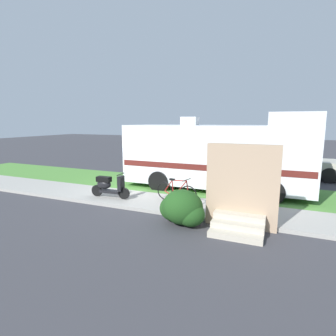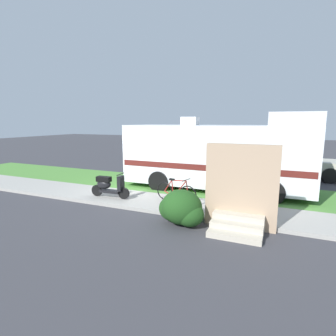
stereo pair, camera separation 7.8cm
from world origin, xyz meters
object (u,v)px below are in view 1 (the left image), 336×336
(pickup_truck_near, at_px, (285,159))
(bicycle, at_px, (176,192))
(scooter, at_px, (109,186))
(bottle_green, at_px, (274,211))
(bottle_spare, at_px, (268,211))
(motorhome_rv, at_px, (218,155))

(pickup_truck_near, bearing_deg, bicycle, -116.70)
(scooter, height_order, bottle_green, scooter)
(bicycle, relative_size, bottle_spare, 5.56)
(bottle_spare, bearing_deg, motorhome_rv, 128.72)
(motorhome_rv, xyz_separation_m, bottle_spare, (2.25, -2.81, -1.34))
(bicycle, xyz_separation_m, bottle_spare, (3.13, -0.10, -0.26))
(pickup_truck_near, relative_size, bottle_spare, 17.14)
(scooter, distance_m, pickup_truck_near, 9.91)
(bottle_spare, bearing_deg, scooter, -176.74)
(scooter, relative_size, pickup_truck_near, 0.32)
(motorhome_rv, relative_size, bicycle, 4.70)
(bicycle, bearing_deg, pickup_truck_near, 63.30)
(scooter, bearing_deg, bottle_spare, 3.26)
(bicycle, xyz_separation_m, bottle_green, (3.31, -0.06, -0.26))
(scooter, bearing_deg, motorhome_rv, 41.78)
(scooter, distance_m, bottle_green, 5.96)
(bottle_green, bearing_deg, motorhome_rv, 131.27)
(scooter, height_order, bottle_spare, scooter)
(motorhome_rv, relative_size, pickup_truck_near, 1.53)
(bottle_green, height_order, bottle_spare, bottle_spare)
(motorhome_rv, distance_m, pickup_truck_near, 5.35)
(pickup_truck_near, height_order, bottle_spare, pickup_truck_near)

